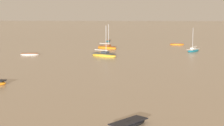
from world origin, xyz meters
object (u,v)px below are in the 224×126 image
(rowboat_moored_1, at_px, (30,54))
(sailboat_moored_1, at_px, (104,55))
(rowboat_moored_0, at_px, (177,44))
(rowboat_moored_2, at_px, (108,41))
(rowboat_moored_4, at_px, (129,124))
(sailboat_moored_2, at_px, (107,47))
(sailboat_moored_0, at_px, (193,50))

(rowboat_moored_1, distance_m, sailboat_moored_1, 14.73)
(rowboat_moored_0, relative_size, rowboat_moored_2, 1.01)
(rowboat_moored_1, bearing_deg, rowboat_moored_2, 62.94)
(rowboat_moored_2, bearing_deg, rowboat_moored_1, -16.86)
(rowboat_moored_4, height_order, sailboat_moored_2, sailboat_moored_2)
(rowboat_moored_1, bearing_deg, rowboat_moored_0, 30.39)
(sailboat_moored_1, height_order, rowboat_moored_4, sailboat_moored_1)
(rowboat_moored_1, bearing_deg, sailboat_moored_2, 37.34)
(rowboat_moored_1, relative_size, sailboat_moored_2, 0.62)
(rowboat_moored_1, height_order, sailboat_moored_1, sailboat_moored_1)
(rowboat_moored_1, xyz_separation_m, rowboat_moored_4, (21.32, -42.48, -0.00))
(rowboat_moored_1, height_order, sailboat_moored_0, sailboat_moored_0)
(sailboat_moored_1, distance_m, rowboat_moored_4, 42.15)
(rowboat_moored_0, distance_m, rowboat_moored_1, 40.17)
(rowboat_moored_1, bearing_deg, sailboat_moored_1, -13.21)
(sailboat_moored_2, bearing_deg, sailboat_moored_0, 16.38)
(rowboat_moored_2, xyz_separation_m, rowboat_moored_4, (9.80, -79.80, -0.01))
(rowboat_moored_2, bearing_deg, sailboat_moored_2, 5.50)
(rowboat_moored_2, bearing_deg, sailboat_moored_1, 5.06)
(sailboat_moored_2, bearing_deg, sailboat_moored_1, -55.40)
(sailboat_moored_1, distance_m, sailboat_moored_2, 15.58)
(rowboat_moored_2, distance_m, sailboat_moored_0, 34.65)
(rowboat_moored_2, relative_size, rowboat_moored_4, 1.06)
(rowboat_moored_1, distance_m, sailboat_moored_0, 34.17)
(rowboat_moored_2, bearing_deg, rowboat_moored_0, 59.61)
(rowboat_moored_0, relative_size, rowboat_moored_1, 0.99)
(rowboat_moored_4, bearing_deg, sailboat_moored_0, 25.90)
(sailboat_moored_0, xyz_separation_m, sailboat_moored_2, (-19.12, 4.80, 0.02))
(rowboat_moored_2, height_order, sailboat_moored_2, sailboat_moored_2)
(rowboat_moored_1, distance_m, rowboat_moored_2, 39.06)
(sailboat_moored_0, height_order, sailboat_moored_2, sailboat_moored_2)
(rowboat_moored_2, relative_size, sailboat_moored_2, 0.61)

